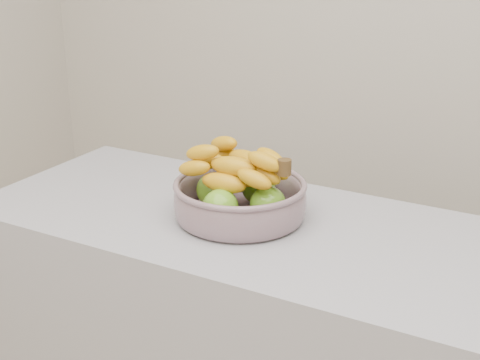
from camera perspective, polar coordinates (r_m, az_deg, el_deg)
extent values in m
cylinder|color=#8A9AA6|center=(1.65, 0.00, -3.05)|extent=(0.28, 0.28, 0.01)
torus|color=#8A9AA6|center=(1.62, 0.00, -0.39)|extent=(0.33, 0.33, 0.02)
sphere|color=#518C18|center=(1.57, -1.69, -2.35)|extent=(0.09, 0.09, 0.09)
sphere|color=#518C18|center=(1.59, 2.40, -2.06)|extent=(0.09, 0.09, 0.09)
sphere|color=#518C18|center=(1.69, 1.57, -0.60)|extent=(0.09, 0.09, 0.09)
sphere|color=#518C18|center=(1.67, -2.27, -0.84)|extent=(0.09, 0.09, 0.09)
ellipsoid|color=#F6AA14|center=(1.58, -1.40, -0.25)|extent=(0.21, 0.05, 0.05)
ellipsoid|color=#F6AA14|center=(1.62, -0.31, 0.28)|extent=(0.21, 0.07, 0.05)
ellipsoid|color=#F6AA14|center=(1.66, 0.72, 0.79)|extent=(0.21, 0.09, 0.05)
ellipsoid|color=#F6AA14|center=(1.58, -0.58, 1.17)|extent=(0.21, 0.06, 0.05)
ellipsoid|color=#F6AA14|center=(1.62, 0.57, 1.71)|extent=(0.21, 0.11, 0.05)
cylinder|color=#463116|center=(1.53, 3.81, 1.10)|extent=(0.03, 0.03, 0.04)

